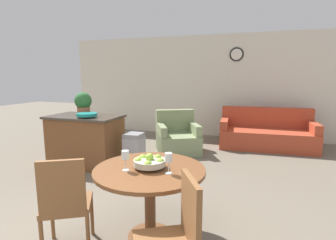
# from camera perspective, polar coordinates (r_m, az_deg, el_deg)

# --- Properties ---
(wall_back) EXTENTS (8.00, 0.09, 2.70)m
(wall_back) POSITION_cam_1_polar(r_m,az_deg,el_deg) (7.23, 8.30, 7.28)
(wall_back) COLOR silver
(wall_back) RESTS_ON ground_plane
(dining_table) EXTENTS (1.09, 1.09, 0.75)m
(dining_table) POSITION_cam_1_polar(r_m,az_deg,el_deg) (2.65, -3.97, -13.85)
(dining_table) COLOR brown
(dining_table) RESTS_ON ground_plane
(dining_chair_near_left) EXTENTS (0.57, 0.57, 0.94)m
(dining_chair_near_left) POSITION_cam_1_polar(r_m,az_deg,el_deg) (2.63, -21.40, -16.07)
(dining_chair_near_left) COLOR brown
(dining_chair_near_left) RESTS_ON ground_plane
(dining_chair_near_right) EXTENTS (0.57, 0.57, 0.94)m
(dining_chair_near_right) POSITION_cam_1_polar(r_m,az_deg,el_deg) (2.01, 1.42, -23.87)
(dining_chair_near_right) COLOR brown
(dining_chair_near_right) RESTS_ON ground_plane
(fruit_bowl) EXTENTS (0.31, 0.31, 0.15)m
(fruit_bowl) POSITION_cam_1_polar(r_m,az_deg,el_deg) (2.57, -4.05, -9.07)
(fruit_bowl) COLOR #B7B29E
(fruit_bowl) RESTS_ON dining_table
(wine_glass_left) EXTENTS (0.07, 0.07, 0.19)m
(wine_glass_left) POSITION_cam_1_polar(r_m,az_deg,el_deg) (2.51, -9.27, -7.72)
(wine_glass_left) COLOR silver
(wine_glass_left) RESTS_ON dining_table
(wine_glass_right) EXTENTS (0.07, 0.07, 0.19)m
(wine_glass_right) POSITION_cam_1_polar(r_m,az_deg,el_deg) (2.40, 0.12, -8.37)
(wine_glass_right) COLOR silver
(wine_glass_right) RESTS_ON dining_table
(kitchen_island) EXTENTS (1.30, 0.77, 0.92)m
(kitchen_island) POSITION_cam_1_polar(r_m,az_deg,el_deg) (5.04, -17.45, -4.24)
(kitchen_island) COLOR brown
(kitchen_island) RESTS_ON ground_plane
(teal_bowl) EXTENTS (0.35, 0.35, 0.07)m
(teal_bowl) POSITION_cam_1_polar(r_m,az_deg,el_deg) (4.73, -17.25, 1.12)
(teal_bowl) COLOR teal
(teal_bowl) RESTS_ON kitchen_island
(potted_plant) EXTENTS (0.31, 0.31, 0.41)m
(potted_plant) POSITION_cam_1_polar(r_m,az_deg,el_deg) (5.14, -17.97, 3.62)
(potted_plant) COLOR #A36642
(potted_plant) RESTS_ON kitchen_island
(trash_bin) EXTENTS (0.30, 0.31, 0.65)m
(trash_bin) POSITION_cam_1_polar(r_m,az_deg,el_deg) (4.64, -7.36, -6.86)
(trash_bin) COLOR #9E9EA3
(trash_bin) RESTS_ON ground_plane
(couch) EXTENTS (2.11, 1.08, 0.89)m
(couch) POSITION_cam_1_polar(r_m,az_deg,el_deg) (6.45, 20.61, -2.92)
(couch) COLOR #B24228
(couch) RESTS_ON ground_plane
(armchair) EXTENTS (1.17, 1.19, 0.88)m
(armchair) POSITION_cam_1_polar(r_m,az_deg,el_deg) (5.71, 2.04, -3.92)
(armchair) COLOR gray
(armchair) RESTS_ON ground_plane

